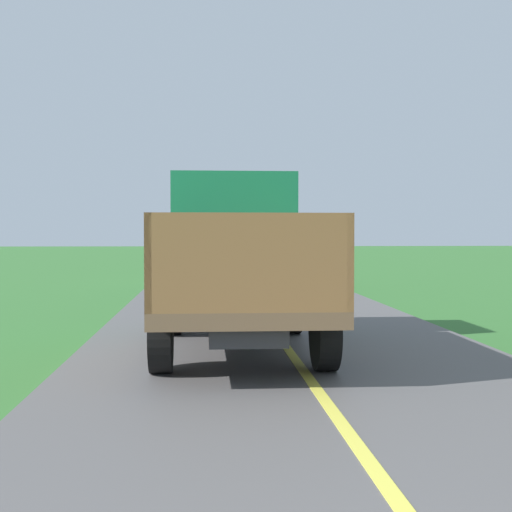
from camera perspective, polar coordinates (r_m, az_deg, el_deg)
The scene contains 2 objects.
banana_truck_near at distance 11.49m, azimuth -1.59°, elevation -0.11°, with size 2.38×5.82×2.80m.
banana_truck_far at distance 25.20m, azimuth -2.54°, elevation 0.94°, with size 2.38×5.81×2.80m.
Camera 1 is at (-1.27, -0.86, 1.85)m, focal length 49.42 mm.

